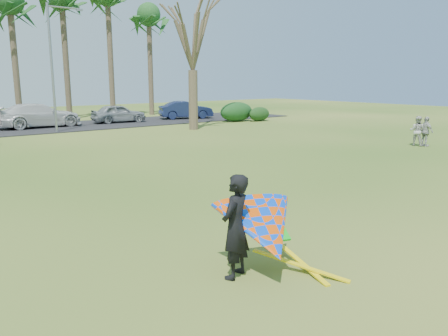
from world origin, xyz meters
TOP-DOWN VIEW (x-y plane):
  - ground at (0.00, 0.00)m, footprint 100.00×100.00m
  - parking_strip at (0.00, 25.00)m, footprint 46.00×7.00m
  - palm_6 at (2.00, 31.00)m, footprint 4.84×4.84m
  - palm_9 at (14.00, 31.00)m, footprint 4.84×4.84m
  - bare_tree_right at (10.00, 18.00)m, footprint 6.27×6.27m
  - streetlight at (2.16, 22.00)m, footprint 2.28×0.18m
  - hedge_near at (16.02, 20.58)m, footprint 3.15×1.43m
  - hedge_far at (17.70, 19.66)m, footprint 2.07×0.97m
  - car_3 at (1.93, 25.46)m, footprint 5.90×2.67m
  - car_4 at (7.88, 25.28)m, footprint 4.29×2.05m
  - car_5 at (13.90, 24.83)m, footprint 4.79×2.92m
  - pedestrian_a at (14.78, 4.58)m, footprint 0.74×0.86m
  - pedestrian_b at (14.93, 4.20)m, footprint 0.63×0.97m
  - kite_flyer at (-2.02, -1.58)m, footprint 2.13×2.39m

SIDE VIEW (x-z plane):
  - ground at x=0.00m, z-range 0.00..0.00m
  - parking_strip at x=0.00m, z-range 0.00..0.06m
  - hedge_far at x=17.70m, z-range 0.00..1.15m
  - pedestrian_b at x=14.93m, z-range 0.00..1.53m
  - car_4 at x=7.88m, z-range 0.06..1.47m
  - pedestrian_a at x=14.78m, z-range 0.00..1.54m
  - hedge_near at x=16.02m, z-range 0.00..1.58m
  - car_5 at x=13.90m, z-range 0.06..1.55m
  - kite_flyer at x=-2.02m, z-range -0.15..1.87m
  - car_3 at x=1.93m, z-range 0.06..1.73m
  - streetlight at x=2.16m, z-range 0.46..8.46m
  - bare_tree_right at x=10.00m, z-range 1.96..11.17m
  - palm_6 at x=2.00m, z-range 3.75..14.59m
  - palm_9 at x=14.00m, z-range 3.75..14.59m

